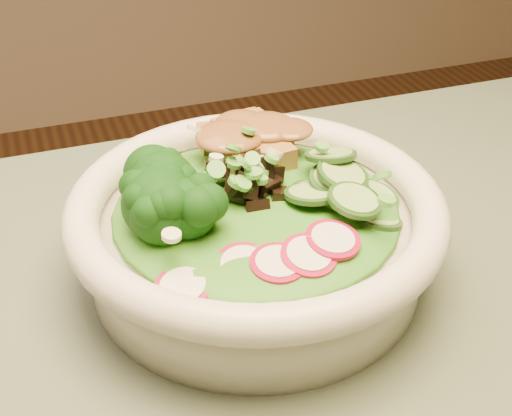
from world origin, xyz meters
name	(u,v)px	position (x,y,z in m)	size (l,w,h in m)	color
salad_bowl	(256,231)	(0.00, 0.15, 0.79)	(0.27, 0.27, 0.07)	white
lettuce_bed	(256,207)	(0.00, 0.15, 0.81)	(0.21, 0.21, 0.02)	#2D6515
broccoli_florets	(166,196)	(-0.06, 0.16, 0.83)	(0.08, 0.07, 0.04)	black
radish_slices	(275,259)	(-0.01, 0.08, 0.81)	(0.11, 0.04, 0.02)	#A00C32
cucumber_slices	(348,187)	(0.06, 0.14, 0.82)	(0.07, 0.07, 0.04)	#96BA67
mushroom_heap	(254,181)	(0.00, 0.16, 0.83)	(0.07, 0.07, 0.04)	black
tofu_cubes	(247,149)	(0.01, 0.21, 0.82)	(0.09, 0.06, 0.04)	#A16F35
peanut_sauce	(247,134)	(0.01, 0.21, 0.84)	(0.07, 0.06, 0.02)	brown
scallion_garnish	(256,178)	(0.00, 0.15, 0.84)	(0.20, 0.20, 0.02)	#56AA3C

